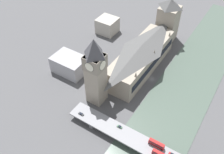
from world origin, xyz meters
The scene contains 12 objects.
ground_plane centered at (0.00, 0.00, 0.00)m, with size 600.00×600.00×0.00m, color #4C4C4F.
river_water centered at (-31.02, 0.00, 0.15)m, with size 50.04×360.00×0.30m, color #47564C.
parliament_hall centered at (16.44, -8.00, 14.22)m, with size 27.34×91.94×28.64m.
clock_tower centered at (28.65, 48.67, 33.64)m, with size 14.65×14.65×62.84m.
victoria_tower centered at (16.49, -67.91, 23.95)m, with size 19.89×19.89×51.90m.
road_bridge centered at (-31.02, 70.42, 5.23)m, with size 132.07×14.09×6.49m.
double_decker_bus_lead centered at (-35.45, 66.95, 9.17)m, with size 11.66×2.58×4.85m.
car_northbound_lead centered at (-5.41, 67.21, 7.17)m, with size 3.99×1.81×1.38m.
car_northbound_tail centered at (26.50, 73.25, 7.17)m, with size 4.55×1.77×1.37m.
car_southbound_lead centered at (-47.47, 67.42, 7.14)m, with size 4.44×1.86×1.31m.
city_block_west centered at (71.61, 32.52, 8.13)m, with size 31.47×22.29×16.26m.
city_block_center centered at (79.00, -44.11, 8.65)m, with size 21.31×20.79×17.29m.
Camera 1 is at (-60.10, 163.28, 163.02)m, focal length 40.00 mm.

